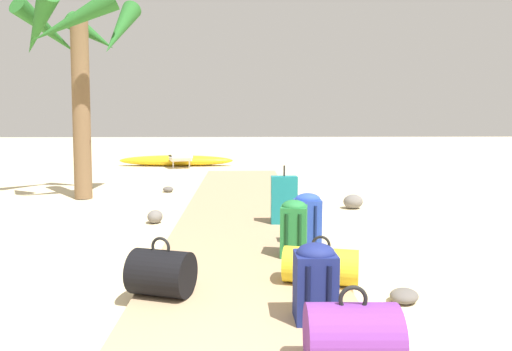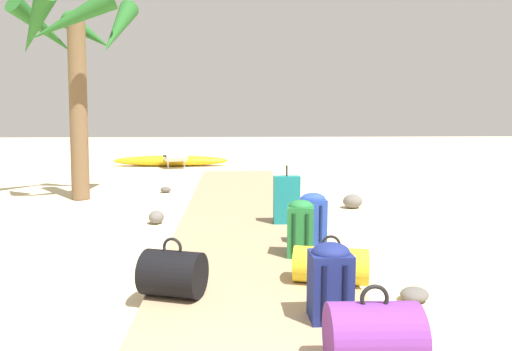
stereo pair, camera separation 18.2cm
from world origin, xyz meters
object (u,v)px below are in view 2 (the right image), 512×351
at_px(duffel_bag_black, 173,273).
at_px(duffel_bag_yellow, 331,265).
at_px(palm_tree_near_left, 74,50).
at_px(kayak, 171,161).
at_px(duffel_bag_purple, 373,336).
at_px(backpack_blue, 313,217).
at_px(suitcase_teal, 287,200).
at_px(lounge_chair, 174,156).
at_px(backpack_navy, 330,280).
at_px(backpack_green, 301,227).

xyz_separation_m(duffel_bag_black, duffel_bag_yellow, (1.33, 0.22, -0.03)).
bearing_deg(palm_tree_near_left, kayak, 81.14).
bearing_deg(duffel_bag_black, duffel_bag_purple, -42.80).
bearing_deg(backpack_blue, kayak, 106.40).
relative_size(duffel_bag_black, palm_tree_near_left, 0.15).
bearing_deg(suitcase_teal, lounge_chair, 107.01).
bearing_deg(palm_tree_near_left, duffel_bag_purple, -60.08).
height_order(duffel_bag_black, duffel_bag_yellow, duffel_bag_black).
height_order(backpack_navy, lounge_chair, lounge_chair).
height_order(duffel_bag_black, palm_tree_near_left, palm_tree_near_left).
distance_m(duffel_bag_yellow, suitcase_teal, 2.32).
distance_m(duffel_bag_yellow, backpack_navy, 0.76).
bearing_deg(duffel_bag_black, backpack_blue, 46.69).
bearing_deg(backpack_green, duffel_bag_purple, -87.91).
relative_size(duffel_bag_purple, kayak, 0.15).
relative_size(duffel_bag_yellow, kayak, 0.19).
xyz_separation_m(duffel_bag_yellow, lounge_chair, (-2.57, 10.36, 0.09)).
xyz_separation_m(backpack_blue, suitcase_teal, (-0.17, 1.06, 0.01)).
xyz_separation_m(duffel_bag_black, lounge_chair, (-1.24, 10.58, 0.06)).
relative_size(backpack_blue, backpack_navy, 1.05).
xyz_separation_m(duffel_bag_yellow, palm_tree_near_left, (-3.63, 4.80, 2.46)).
bearing_deg(backpack_navy, duffel_bag_black, 156.51).
height_order(backpack_green, palm_tree_near_left, palm_tree_near_left).
distance_m(suitcase_teal, kayak, 8.77).
bearing_deg(backpack_blue, backpack_green, -114.48).
xyz_separation_m(backpack_blue, backpack_navy, (-0.23, -1.98, -0.01)).
relative_size(backpack_green, kayak, 0.16).
relative_size(duffel_bag_black, backpack_navy, 1.01).
distance_m(duffel_bag_purple, backpack_green, 2.20).
bearing_deg(suitcase_teal, kayak, 107.30).
bearing_deg(suitcase_teal, duffel_bag_black, -115.78).
bearing_deg(lounge_chair, duffel_bag_yellow, -76.08).
xyz_separation_m(backpack_green, palm_tree_near_left, (-3.48, 4.00, 2.31)).
height_order(suitcase_teal, kayak, suitcase_teal).
distance_m(backpack_green, kayak, 10.21).
bearing_deg(duffel_bag_purple, suitcase_teal, 90.64).
distance_m(backpack_blue, kayak, 9.83).
height_order(duffel_bag_yellow, backpack_blue, backpack_blue).
distance_m(duffel_bag_black, backpack_green, 1.57).
bearing_deg(duffel_bag_black, kayak, 97.24).
relative_size(suitcase_teal, backpack_navy, 1.41).
xyz_separation_m(backpack_green, lounge_chair, (-2.42, 9.56, -0.06)).
distance_m(backpack_blue, suitcase_teal, 1.07).
bearing_deg(backpack_green, suitcase_teal, 88.53).
height_order(duffel_bag_black, backpack_green, backpack_green).
xyz_separation_m(duffel_bag_yellow, suitcase_teal, (-0.10, 2.31, 0.16)).
height_order(duffel_bag_yellow, palm_tree_near_left, palm_tree_near_left).
relative_size(duffel_bag_yellow, backpack_navy, 1.25).
bearing_deg(duffel_bag_yellow, lounge_chair, 103.92).
relative_size(duffel_bag_yellow, backpack_blue, 1.19).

